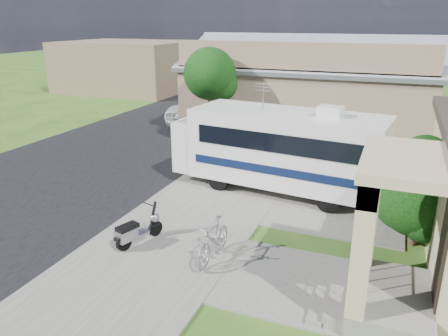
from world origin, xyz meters
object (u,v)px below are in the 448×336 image
at_px(bicycle, 213,242).
at_px(pickup_truck, 205,108).
at_px(motorhome, 279,147).
at_px(garden_hose, 343,271).
at_px(shrub, 423,191).
at_px(van, 238,89).
at_px(scooter, 136,231).

distance_m(bicycle, pickup_truck, 15.67).
relative_size(motorhome, garden_hose, 21.92).
height_order(shrub, van, shrub).
distance_m(motorhome, garden_hose, 5.64).
distance_m(motorhome, scooter, 5.93).
xyz_separation_m(scooter, garden_hose, (5.31, 0.68, -0.38)).
xyz_separation_m(shrub, bicycle, (-4.71, -2.83, -1.03)).
xyz_separation_m(bicycle, van, (-7.06, 21.10, 0.39)).
bearing_deg(van, scooter, -74.09).
xyz_separation_m(pickup_truck, van, (-0.48, 6.88, 0.12)).
distance_m(van, garden_hose, 22.87).
xyz_separation_m(motorhome, scooter, (-2.43, -5.29, -1.14)).
bearing_deg(shrub, van, 122.79).
xyz_separation_m(motorhome, van, (-7.29, 15.86, -0.68)).
height_order(shrub, bicycle, shrub).
bearing_deg(motorhome, shrub, -21.73).
height_order(bicycle, pickup_truck, pickup_truck).
xyz_separation_m(pickup_truck, garden_hose, (9.69, -13.59, -0.72)).
height_order(motorhome, garden_hose, motorhome).
bearing_deg(pickup_truck, scooter, 106.28).
xyz_separation_m(motorhome, pickup_truck, (-6.82, 8.98, -0.80)).
bearing_deg(scooter, bicycle, 19.32).
distance_m(shrub, garden_hose, 3.09).
relative_size(bicycle, van, 0.28).
bearing_deg(bicycle, motorhome, 89.09).
bearing_deg(scooter, van, 121.07).
height_order(bicycle, garden_hose, bicycle).
bearing_deg(motorhome, pickup_truck, 133.81).
bearing_deg(garden_hose, pickup_truck, 125.50).
relative_size(motorhome, scooter, 4.96).
distance_m(scooter, garden_hose, 5.36).
relative_size(bicycle, garden_hose, 5.15).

